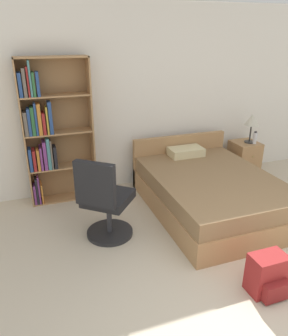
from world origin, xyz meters
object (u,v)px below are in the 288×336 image
(backpack_red, at_px, (268,275))
(bed, at_px, (209,190))
(office_chair, at_px, (105,202))
(nightstand, at_px, (244,159))
(water_bottle, at_px, (255,138))
(bookshelf, at_px, (49,132))
(table_lamp, at_px, (252,121))

(backpack_red, bearing_deg, bed, 79.61)
(office_chair, bearing_deg, nightstand, 21.91)
(nightstand, height_order, water_bottle, water_bottle)
(bookshelf, bearing_deg, bed, -26.31)
(office_chair, bearing_deg, bookshelf, 110.60)
(bookshelf, height_order, water_bottle, bookshelf)
(nightstand, relative_size, table_lamp, 1.22)
(nightstand, bearing_deg, backpack_red, -120.80)
(bookshelf, height_order, table_lamp, bookshelf)
(office_chair, bearing_deg, water_bottle, 19.33)
(bed, xyz_separation_m, water_bottle, (1.19, 0.69, 0.40))
(table_lamp, bearing_deg, bookshelf, 176.81)
(bed, bearing_deg, backpack_red, -100.39)
(backpack_red, bearing_deg, water_bottle, 56.58)
(office_chair, bearing_deg, table_lamp, 21.05)
(bookshelf, distance_m, bed, 2.23)
(table_lamp, xyz_separation_m, water_bottle, (0.04, -0.07, -0.26))
(bed, bearing_deg, water_bottle, 30.07)
(nightstand, relative_size, backpack_red, 1.48)
(office_chair, distance_m, water_bottle, 2.81)
(bed, height_order, water_bottle, water_bottle)
(backpack_red, bearing_deg, bookshelf, 122.93)
(office_chair, relative_size, backpack_red, 2.64)
(bookshelf, xyz_separation_m, office_chair, (0.44, -1.17, -0.52))
(bookshelf, height_order, backpack_red, bookshelf)
(bookshelf, bearing_deg, table_lamp, -3.19)
(nightstand, xyz_separation_m, water_bottle, (0.08, -0.10, 0.38))
(bookshelf, xyz_separation_m, backpack_red, (1.61, -2.48, -0.81))
(table_lamp, xyz_separation_m, backpack_red, (-1.44, -2.31, -0.73))
(bed, distance_m, table_lamp, 1.53)
(bed, relative_size, office_chair, 2.04)
(bed, height_order, table_lamp, table_lamp)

